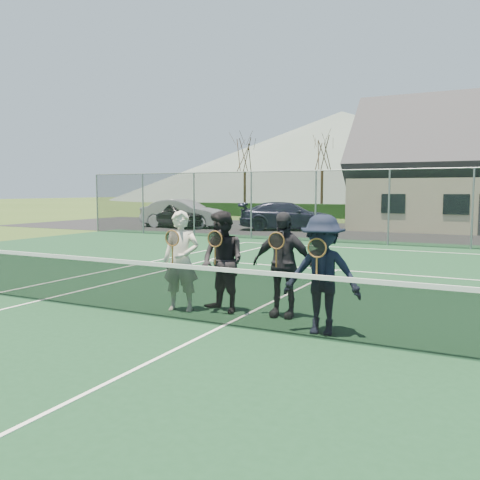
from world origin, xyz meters
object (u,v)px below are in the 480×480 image
at_px(player_c, 282,264).
at_px(player_d, 322,275).
at_px(car_b, 184,213).
at_px(car_a, 174,214).
at_px(tennis_net, 223,294).
at_px(player_b, 223,262).
at_px(car_c, 288,216).
at_px(player_a, 181,261).

xyz_separation_m(player_c, player_d, (0.93, -0.71, -0.00)).
bearing_deg(car_b, car_a, 114.02).
bearing_deg(car_b, player_d, -145.71).
xyz_separation_m(tennis_net, player_b, (-0.47, 0.83, 0.38)).
distance_m(player_c, player_d, 1.17).
height_order(car_a, car_b, car_b).
height_order(car_c, player_d, player_d).
xyz_separation_m(car_c, player_a, (5.22, -18.40, 0.15)).
relative_size(player_b, player_c, 1.00).
bearing_deg(player_c, tennis_net, -120.11).
height_order(player_a, player_d, same).
xyz_separation_m(car_b, player_a, (11.45, -17.55, 0.10)).
bearing_deg(player_d, car_a, 129.80).
bearing_deg(car_b, car_c, -86.33).
distance_m(tennis_net, player_b, 1.03).
xyz_separation_m(car_c, tennis_net, (6.42, -19.01, -0.23)).
bearing_deg(player_a, player_c, 12.76).
distance_m(car_a, player_b, 21.25).
xyz_separation_m(car_b, player_d, (14.17, -17.85, 0.09)).
bearing_deg(car_a, player_d, -126.82).
height_order(car_b, player_b, player_b).
bearing_deg(car_a, player_b, -130.04).
relative_size(car_a, car_c, 0.87).
bearing_deg(car_c, tennis_net, 178.34).
distance_m(car_b, car_c, 6.29).
height_order(player_b, player_d, same).
distance_m(tennis_net, player_a, 1.40).
bearing_deg(car_b, player_a, -151.02).
bearing_deg(car_a, car_c, -67.19).
relative_size(car_a, player_d, 2.58).
xyz_separation_m(car_c, player_b, (5.95, -18.18, 0.15)).
bearing_deg(player_b, player_a, -162.95).
bearing_deg(car_b, player_c, -146.47).
bearing_deg(car_a, car_b, -48.45).
height_order(car_a, tennis_net, car_a).
xyz_separation_m(car_a, player_b, (12.66, -17.06, 0.13)).
distance_m(player_b, player_c, 1.08).
bearing_deg(player_d, player_c, 142.69).
relative_size(car_c, player_d, 2.96).
distance_m(player_a, player_c, 1.83).
bearing_deg(car_c, player_d, -177.32).
xyz_separation_m(car_c, player_c, (7.01, -18.00, 0.15)).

